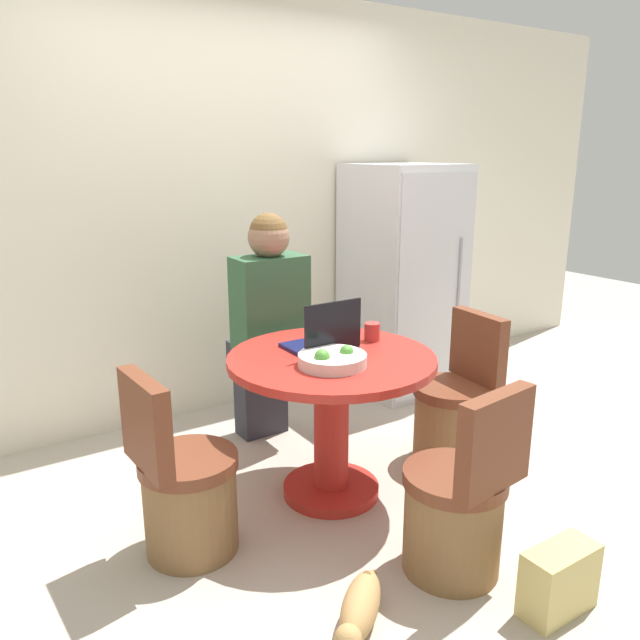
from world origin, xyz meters
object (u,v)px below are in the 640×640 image
object	(u,v)px
refrigerator	(402,279)
cat	(360,608)
dining_table	(331,400)
fruit_bowl	(332,359)
chair_left_side	(185,493)
laptop	(323,339)
chair_near_camera	(458,511)
person_seated	(267,317)
handbag	(559,580)
chair_right_side	(454,413)

from	to	relation	value
refrigerator	cat	bearing A→B (deg)	-133.43
dining_table	fruit_bowl	world-z (taller)	fruit_bowl
refrigerator	fruit_bowl	distance (m)	1.72
chair_left_side	laptop	world-z (taller)	laptop
chair_left_side	cat	xyz separation A→B (m)	(0.34, -0.76, -0.19)
laptop	fruit_bowl	bearing A→B (deg)	66.27
dining_table	chair_near_camera	size ratio (longest dim) A/B	1.21
dining_table	chair_left_side	size ratio (longest dim) A/B	1.21
person_seated	refrigerator	bearing A→B (deg)	-168.12
dining_table	fruit_bowl	bearing A→B (deg)	-123.12
fruit_bowl	cat	size ratio (longest dim) A/B	0.82
chair_left_side	handbag	distance (m)	1.49
chair_right_side	person_seated	xyz separation A→B (m)	(-0.72, 0.77, 0.47)
refrigerator	chair_right_side	world-z (taller)	refrigerator
chair_near_camera	refrigerator	bearing A→B (deg)	-130.56
handbag	laptop	bearing A→B (deg)	100.33
chair_right_side	laptop	distance (m)	0.92
chair_left_side	chair_near_camera	bearing A→B (deg)	-133.34
refrigerator	dining_table	distance (m)	1.60
person_seated	cat	bearing A→B (deg)	72.93
refrigerator	chair_near_camera	world-z (taller)	refrigerator
person_seated	fruit_bowl	distance (m)	0.84
person_seated	laptop	bearing A→B (deg)	87.42
handbag	fruit_bowl	bearing A→B (deg)	107.36
fruit_bowl	handbag	distance (m)	1.23
chair_near_camera	handbag	xyz separation A→B (m)	(0.15, -0.37, -0.14)
person_seated	dining_table	bearing A→B (deg)	86.55
laptop	cat	distance (m)	1.22
refrigerator	chair_near_camera	distance (m)	2.14
dining_table	cat	distance (m)	1.00
chair_near_camera	cat	xyz separation A→B (m)	(-0.51, -0.04, -0.19)
dining_table	refrigerator	bearing A→B (deg)	37.61
refrigerator	chair_near_camera	xyz separation A→B (m)	(-1.16, -1.73, -0.51)
dining_table	laptop	xyz separation A→B (m)	(0.01, 0.09, 0.27)
refrigerator	chair_left_side	distance (m)	2.31
fruit_bowl	dining_table	bearing A→B (deg)	56.88
fruit_bowl	chair_right_side	bearing A→B (deg)	4.01
chair_right_side	handbag	world-z (taller)	chair_right_side
fruit_bowl	laptop	bearing A→B (deg)	66.27
handbag	chair_right_side	bearing A→B (deg)	63.93
dining_table	chair_left_side	world-z (taller)	chair_left_side
fruit_bowl	chair_near_camera	bearing A→B (deg)	-75.46
refrigerator	handbag	size ratio (longest dim) A/B	5.21
chair_near_camera	fruit_bowl	xyz separation A→B (m)	(-0.17, 0.64, 0.48)
person_seated	handbag	distance (m)	1.95
chair_near_camera	laptop	world-z (taller)	laptop
person_seated	laptop	distance (m)	0.62
dining_table	chair_right_side	distance (m)	0.80
dining_table	chair_left_side	bearing A→B (deg)	-176.75
chair_near_camera	fruit_bowl	world-z (taller)	fruit_bowl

